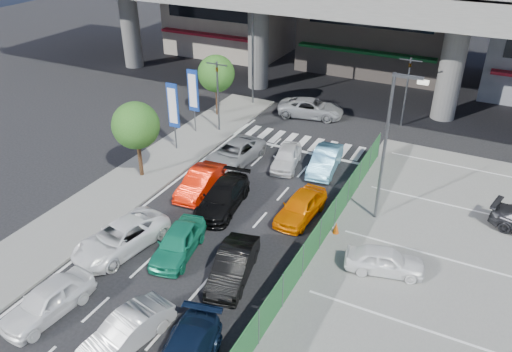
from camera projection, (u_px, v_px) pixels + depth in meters
The scene contains 26 objects.
ground at pixel (205, 242), 24.86m from camera, with size 120.00×120.00×0.00m, color black.
parking_lot at pixel (440, 285), 22.09m from camera, with size 12.00×28.00×0.06m, color slate.
sidewalk_left at pixel (142, 175), 30.69m from camera, with size 4.00×30.00×0.12m, color slate.
fence_run at pixel (312, 246), 23.12m from camera, with size 0.16×22.00×1.80m, color #205F2C, non-canonical shape.
traffic_light_left at pixel (217, 79), 34.70m from camera, with size 1.60×1.24×5.20m.
traffic_light_right at pixel (409, 75), 35.55m from camera, with size 1.60×1.24×5.20m.
street_lamp_right at pixel (390, 137), 24.37m from camera, with size 1.65×0.22×8.00m.
street_lamp_left at pixel (255, 47), 39.01m from camera, with size 1.65×0.22×8.00m.
signboard_near at pixel (173, 108), 32.40m from camera, with size 0.80×0.14×4.70m.
signboard_far at pixel (193, 92), 34.89m from camera, with size 0.80×0.14×4.70m.
tree_near at pixel (136, 126), 29.06m from camera, with size 2.80×2.80×4.80m.
tree_far at pixel (216, 74), 37.54m from camera, with size 2.80×2.80×4.80m.
van_white_back_left at pixel (48, 301), 20.31m from camera, with size 1.63×4.05×1.38m, color white.
hatch_white_back_mid at pixel (127, 331), 18.95m from camera, with size 1.36×3.91×1.29m, color silver.
sedan_white_mid_left at pixel (121, 237), 24.07m from camera, with size 2.29×4.97×1.38m, color white.
taxi_teal_mid at pixel (178, 242), 23.74m from camera, with size 1.63×4.05×1.38m, color #188C67.
hatch_black_mid_right at pixel (233, 265), 22.24m from camera, with size 1.46×4.19×1.38m, color black.
taxi_orange_left at pixel (201, 182), 28.73m from camera, with size 1.46×4.19×1.38m, color #F41D06.
sedan_black_mid at pixel (223, 197), 27.29m from camera, with size 1.93×4.76×1.38m, color black.
taxi_orange_right at pixel (301, 206), 26.48m from camera, with size 1.63×4.04×1.38m, color orange.
wagon_silver_front_left at pixel (235, 153), 31.95m from camera, with size 2.26×4.90×1.36m, color #94969A.
sedan_white_front_mid at pixel (286, 157), 31.56m from camera, with size 1.52×3.77×1.28m, color silver.
kei_truck_front_right at pixel (325, 160), 31.07m from camera, with size 1.46×4.19×1.38m, color #6EBFEB.
crossing_wagon_silver at pixel (311, 108), 38.69m from camera, with size 2.32×5.03×1.40m, color #9A9DA1.
parked_sedan_white at pixel (385, 260), 22.58m from camera, with size 1.44×3.58×1.22m, color white.
traffic_cone at pixel (336, 228), 25.31m from camera, with size 0.33×0.33×0.63m, color #CB4D0B.
Camera 1 is at (11.32, -16.73, 15.09)m, focal length 35.00 mm.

